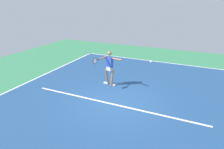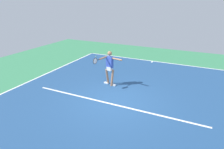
% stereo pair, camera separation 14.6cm
% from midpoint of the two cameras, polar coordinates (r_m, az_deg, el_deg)
% --- Properties ---
extents(ground_plane, '(21.48, 21.48, 0.00)m').
position_cam_midpoint_polar(ground_plane, '(8.63, 0.39, -7.70)').
color(ground_plane, '#388456').
extents(court_surface, '(10.29, 13.20, 0.00)m').
position_cam_midpoint_polar(court_surface, '(8.63, 0.39, -7.69)').
color(court_surface, navy).
rests_on(court_surface, ground_plane).
extents(court_line_baseline_near, '(10.29, 0.10, 0.01)m').
position_cam_midpoint_polar(court_line_baseline_near, '(14.42, 11.12, 3.93)').
color(court_line_baseline_near, white).
rests_on(court_line_baseline_near, ground_plane).
extents(court_line_sideline_right, '(0.10, 13.20, 0.01)m').
position_cam_midpoint_polar(court_line_sideline_right, '(11.48, -23.50, -1.97)').
color(court_line_sideline_right, white).
rests_on(court_line_sideline_right, ground_plane).
extents(court_line_service, '(7.72, 0.10, 0.01)m').
position_cam_midpoint_polar(court_line_service, '(8.39, -0.47, -8.59)').
color(court_line_service, white).
rests_on(court_line_service, ground_plane).
extents(court_line_centre_mark, '(0.10, 0.30, 0.01)m').
position_cam_midpoint_polar(court_line_centre_mark, '(14.23, 10.93, 3.72)').
color(court_line_centre_mark, white).
rests_on(court_line_centre_mark, ground_plane).
extents(tennis_player, '(1.09, 1.17, 1.80)m').
position_cam_midpoint_polar(tennis_player, '(9.81, -1.28, 2.55)').
color(tennis_player, '#9E7051').
rests_on(tennis_player, ground_plane).
extents(tennis_ball_near_player, '(0.07, 0.07, 0.07)m').
position_cam_midpoint_polar(tennis_ball_near_player, '(15.22, -5.39, 5.27)').
color(tennis_ball_near_player, '#CCE033').
rests_on(tennis_ball_near_player, ground_plane).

